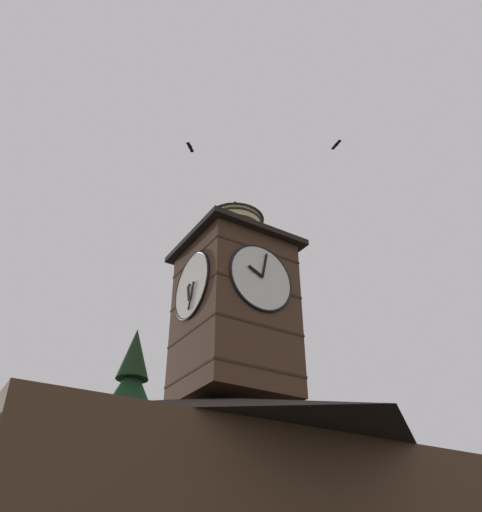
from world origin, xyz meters
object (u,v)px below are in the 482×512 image
(flying_bird_low, at_px, (190,147))
(clock_tower, at_px, (234,305))
(pine_tree_behind, at_px, (121,470))
(flying_bird_high, at_px, (336,145))
(moon, at_px, (219,406))
(building_main, at_px, (214,507))

(flying_bird_low, bearing_deg, clock_tower, 175.80)
(pine_tree_behind, xyz_separation_m, flying_bird_high, (-6.12, 9.75, 15.04))
(moon, relative_size, flying_bird_high, 1.87)
(pine_tree_behind, relative_size, flying_bird_high, 16.91)
(clock_tower, relative_size, moon, 6.88)
(moon, bearing_deg, flying_bird_high, 70.38)
(building_main, bearing_deg, flying_bird_high, 157.29)
(moon, xyz_separation_m, flying_bird_high, (11.20, 31.42, 4.61))
(moon, bearing_deg, building_main, 60.21)
(moon, bearing_deg, pine_tree_behind, 51.38)
(clock_tower, xyz_separation_m, flying_bird_high, (-4.57, 2.61, 9.38))
(building_main, relative_size, clock_tower, 1.67)
(flying_bird_low, bearing_deg, moon, -122.48)
(clock_tower, height_order, pine_tree_behind, clock_tower)
(building_main, relative_size, flying_bird_high, 21.54)
(clock_tower, bearing_deg, moon, -118.69)
(moon, bearing_deg, flying_bird_low, 57.52)
(moon, relative_size, flying_bird_low, 2.32)
(flying_bird_low, bearing_deg, building_main, 162.20)
(pine_tree_behind, bearing_deg, clock_tower, 102.22)
(pine_tree_behind, relative_size, moon, 9.04)
(pine_tree_behind, bearing_deg, flying_bird_low, 82.55)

